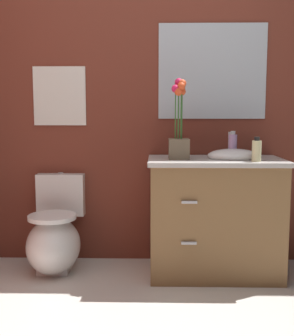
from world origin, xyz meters
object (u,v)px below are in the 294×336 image
toilet (55,238)px  lotion_bottle (257,150)px  vanity_cabinet (215,215)px  wall_poster (60,96)px  wall_mirror (212,71)px  soap_bottle (233,146)px  flower_vase (179,131)px

toilet → lotion_bottle: bearing=-7.8°
vanity_cabinet → lotion_bottle: bearing=-34.2°
wall_poster → wall_mirror: (1.15, 0.00, 0.18)m
toilet → wall_poster: wall_poster is taller
vanity_cabinet → lotion_bottle: (0.24, -0.16, 0.47)m
soap_bottle → vanity_cabinet: bearing=-158.7°
toilet → soap_bottle: bearing=0.9°
toilet → flower_vase: (0.89, -0.06, 0.77)m
flower_vase → wall_poster: size_ratio=1.25×
toilet → wall_mirror: (1.15, 0.27, 1.21)m
soap_bottle → wall_mirror: wall_mirror is taller
toilet → vanity_cabinet: bearing=-1.3°
vanity_cabinet → toilet: bearing=178.7°
lotion_bottle → flower_vase: bearing=165.0°
vanity_cabinet → wall_mirror: bearing=90.5°
lotion_bottle → vanity_cabinet: bearing=145.8°
toilet → wall_mirror: size_ratio=0.86×
vanity_cabinet → wall_mirror: size_ratio=1.26×
soap_bottle → toilet: bearing=-179.1°
toilet → soap_bottle: size_ratio=3.63×
lotion_bottle → wall_poster: 1.51m
flower_vase → soap_bottle: bearing=11.3°
wall_mirror → soap_bottle: bearing=-63.6°
soap_bottle → wall_poster: (-1.27, 0.25, 0.36)m
toilet → wall_poster: 1.06m
vanity_cabinet → lotion_bottle: size_ratio=6.26×
vanity_cabinet → flower_vase: bearing=-173.6°
soap_bottle → wall_poster: bearing=169.0°
toilet → wall_poster: size_ratio=1.57×
vanity_cabinet → flower_vase: (-0.26, -0.03, 0.59)m
flower_vase → lotion_bottle: size_ratio=3.42×
toilet → flower_vase: 1.18m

